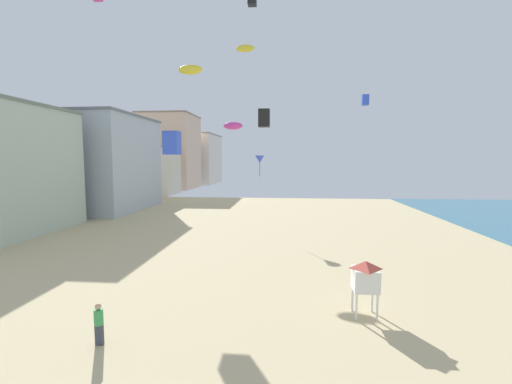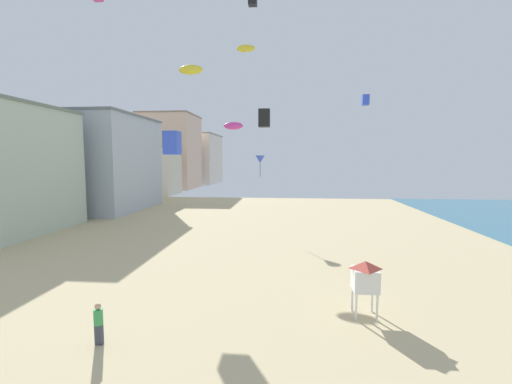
{
  "view_description": "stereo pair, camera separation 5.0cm",
  "coord_description": "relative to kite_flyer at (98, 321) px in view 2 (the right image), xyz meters",
  "views": [
    {
      "loc": [
        3.16,
        -2.4,
        7.09
      ],
      "look_at": [
        1.39,
        17.24,
        5.2
      ],
      "focal_mm": 24.04,
      "sensor_mm": 36.0,
      "label": 1
    },
    {
      "loc": [
        3.21,
        -2.39,
        7.09
      ],
      "look_at": [
        1.39,
        17.24,
        5.2
      ],
      "focal_mm": 24.04,
      "sensor_mm": 36.0,
      "label": 2
    }
  ],
  "objects": [
    {
      "name": "kite_black_box_2",
      "position": [
        5.48,
        12.42,
        9.04
      ],
      "size": [
        0.79,
        0.79,
        1.23
      ],
      "color": "black"
    },
    {
      "name": "kite_blue_box",
      "position": [
        -0.57,
        10.56,
        7.26
      ],
      "size": [
        0.99,
        0.99,
        1.55
      ],
      "color": "blue"
    },
    {
      "name": "kite_magenta_parafoil",
      "position": [
        2.34,
        18.33,
        9.1
      ],
      "size": [
        1.71,
        0.47,
        0.66
      ],
      "color": "#DB3D9E"
    },
    {
      "name": "boardwalk_hotel_furthest",
      "position": [
        -21.23,
        87.58,
        6.25
      ],
      "size": [
        15.34,
        18.29,
        14.32
      ],
      "color": "silver",
      "rests_on": "ground"
    },
    {
      "name": "boardwalk_hotel_distant",
      "position": [
        -21.23,
        69.61,
        7.98
      ],
      "size": [
        12.19,
        13.71,
        17.78
      ],
      "color": "beige",
      "rests_on": "ground"
    },
    {
      "name": "kite_yellow_parafoil_2",
      "position": [
        2.38,
        27.19,
        18.44
      ],
      "size": [
        2.08,
        0.58,
        0.81
      ],
      "color": "yellow"
    },
    {
      "name": "boardwalk_hotel_mid",
      "position": [
        -21.23,
        34.11,
        5.64
      ],
      "size": [
        16.5,
        15.86,
        13.1
      ],
      "color": "#ADB7C1",
      "rests_on": "ground"
    },
    {
      "name": "kite_blue_delta",
      "position": [
        4.39,
        22.28,
        6.16
      ],
      "size": [
        0.92,
        0.92,
        2.08
      ],
      "color": "blue"
    },
    {
      "name": "lifeguard_stand",
      "position": [
        10.66,
        3.41,
        0.92
      ],
      "size": [
        1.1,
        1.1,
        2.55
      ],
      "rotation": [
        0.0,
        0.0,
        -0.21
      ],
      "color": "white",
      "rests_on": "ground"
    },
    {
      "name": "kite_flyer",
      "position": [
        0.0,
        0.0,
        0.0
      ],
      "size": [
        0.34,
        0.34,
        1.64
      ],
      "rotation": [
        0.0,
        0.0,
        3.66
      ],
      "color": "#383D4C",
      "rests_on": "ground"
    },
    {
      "name": "kite_blue_box_2",
      "position": [
        13.38,
        17.11,
        10.96
      ],
      "size": [
        0.54,
        0.54,
        0.84
      ],
      "color": "blue"
    },
    {
      "name": "kite_yellow_parafoil",
      "position": [
        -0.48,
        15.04,
        13.15
      ],
      "size": [
        1.92,
        0.53,
        0.75
      ],
      "color": "yellow"
    },
    {
      "name": "boardwalk_hotel_far",
      "position": [
        -21.23,
        52.37,
        3.83
      ],
      "size": [
        12.1,
        13.86,
        9.49
      ],
      "color": "beige",
      "rests_on": "ground"
    }
  ]
}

